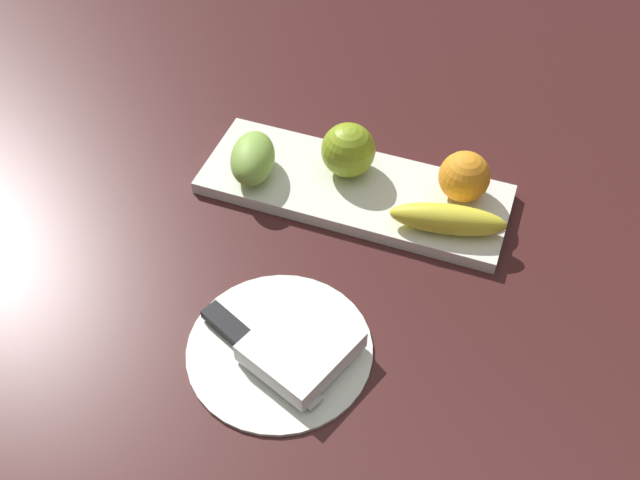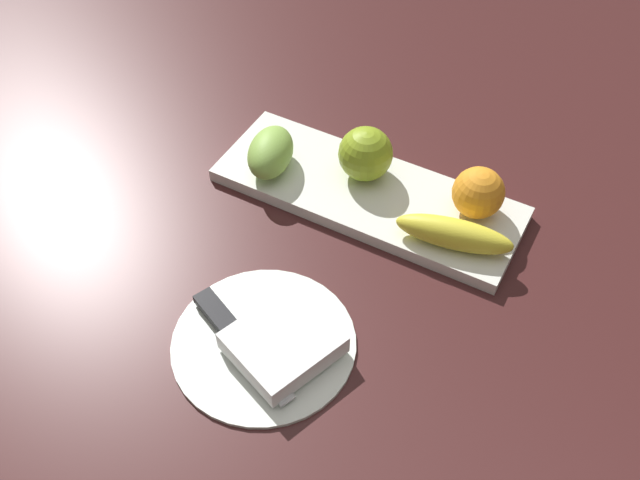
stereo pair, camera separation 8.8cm
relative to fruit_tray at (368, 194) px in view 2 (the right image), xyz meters
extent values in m
plane|color=#3E1C1B|center=(-0.01, -0.04, -0.01)|extent=(2.40, 2.40, 0.00)
cube|color=silver|center=(0.00, 0.00, 0.00)|extent=(0.43, 0.15, 0.02)
sphere|color=#87A422|center=(-0.02, 0.02, 0.05)|extent=(0.08, 0.08, 0.08)
ellipsoid|color=yellow|center=(0.14, -0.04, 0.03)|extent=(0.16, 0.07, 0.04)
sphere|color=orange|center=(0.14, 0.03, 0.04)|extent=(0.07, 0.07, 0.07)
ellipsoid|color=#89B84B|center=(-0.14, -0.03, 0.04)|extent=(0.08, 0.11, 0.06)
cylinder|color=white|center=(0.00, -0.27, 0.00)|extent=(0.22, 0.22, 0.01)
cube|color=white|center=(0.03, -0.27, 0.01)|extent=(0.14, 0.14, 0.03)
cube|color=silver|center=(0.00, -0.30, 0.00)|extent=(0.15, 0.08, 0.00)
cube|color=black|center=(-0.06, -0.28, 0.01)|extent=(0.09, 0.06, 0.01)
camera|label=1|loc=(0.20, -0.68, 0.70)|focal=40.18mm
camera|label=2|loc=(0.28, -0.64, 0.70)|focal=40.18mm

